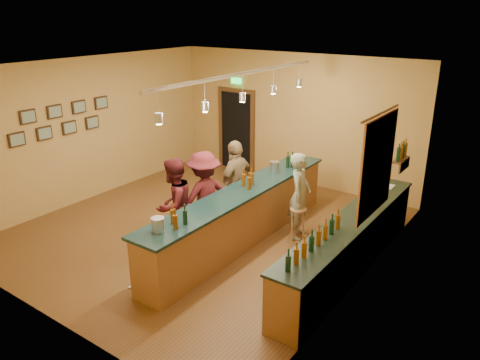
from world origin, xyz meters
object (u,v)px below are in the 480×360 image
Objects in this scene: bartender at (300,196)px; customer_c at (204,197)px; customer_a at (174,205)px; tasting_bar at (242,212)px; bar_stool at (298,216)px; back_counter at (349,244)px; customer_b at (236,183)px.

customer_c is (-1.39, -1.14, 0.03)m from bartender.
customer_c reaches higher than customer_a.
customer_c reaches higher than bartender.
tasting_bar reaches higher than bar_stool.
customer_b is (-2.59, 0.40, 0.40)m from back_counter.
bartender is 0.97× the size of customer_a.
customer_a is at bearing 0.16° from customer_c.
back_counter is at bearing 80.80° from customer_b.
bar_stool is (1.45, 1.01, -0.38)m from customer_c.
customer_b is at bearing 171.32° from back_counter.
customer_b is (-1.30, -0.25, 0.05)m from bartender.
customer_a is at bearing 123.25° from bartender.
customer_a reaches higher than bar_stool.
back_counter is 2.63× the size of customer_a.
back_counter is at bearing 106.91° from customer_a.
customer_a is at bearing -158.95° from back_counter.
customer_a reaches higher than tasting_bar.
back_counter is at bearing 118.45° from customer_c.
back_counter is at bearing -22.18° from bar_stool.
customer_a is (-0.83, -0.93, 0.26)m from tasting_bar.
customer_c is 2.72× the size of bar_stool.
customer_a reaches higher than back_counter.
customer_a is 2.33m from bar_stool.
tasting_bar is 1.06m from bar_stool.
bar_stool is (0.06, -0.14, -0.34)m from bartender.
tasting_bar is at bearing 43.03° from customer_b.
customer_b is 1.41m from bar_stool.
customer_b is 1.01× the size of customer_c.
tasting_bar is 1.27m from customer_a.
customer_c is at bearing -169.45° from back_counter.
tasting_bar is 0.84m from customer_b.
tasting_bar is at bearing 134.39° from customer_c.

